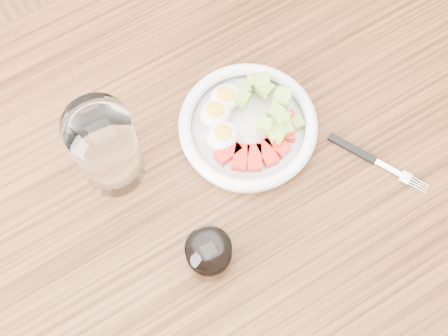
{
  "coord_description": "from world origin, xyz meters",
  "views": [
    {
      "loc": [
        -0.19,
        -0.28,
        1.7
      ],
      "look_at": [
        -0.01,
        0.01,
        0.8
      ],
      "focal_mm": 50.0,
      "sensor_mm": 36.0,
      "label": 1
    }
  ],
  "objects": [
    {
      "name": "dining_table",
      "position": [
        0.0,
        0.0,
        0.67
      ],
      "size": [
        1.5,
        0.9,
        0.77
      ],
      "color": "brown",
      "rests_on": "ground"
    },
    {
      "name": "coffee_glass",
      "position": [
        -0.1,
        -0.1,
        0.81
      ],
      "size": [
        0.07,
        0.07,
        0.08
      ],
      "color": "white",
      "rests_on": "dining_table"
    },
    {
      "name": "ground",
      "position": [
        0.0,
        0.0,
        0.0
      ],
      "size": [
        4.0,
        4.0,
        0.0
      ],
      "primitive_type": "plane",
      "color": "brown",
      "rests_on": "ground"
    },
    {
      "name": "fork",
      "position": [
        0.2,
        -0.08,
        0.77
      ],
      "size": [
        0.09,
        0.16,
        0.01
      ],
      "color": "black",
      "rests_on": "dining_table"
    },
    {
      "name": "bowl",
      "position": [
        0.06,
        0.06,
        0.79
      ],
      "size": [
        0.22,
        0.22,
        0.06
      ],
      "color": "white",
      "rests_on": "dining_table"
    },
    {
      "name": "water_glass",
      "position": [
        -0.15,
        0.11,
        0.86
      ],
      "size": [
        0.1,
        0.1,
        0.17
      ],
      "primitive_type": "cylinder",
      "color": "white",
      "rests_on": "dining_table"
    }
  ]
}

